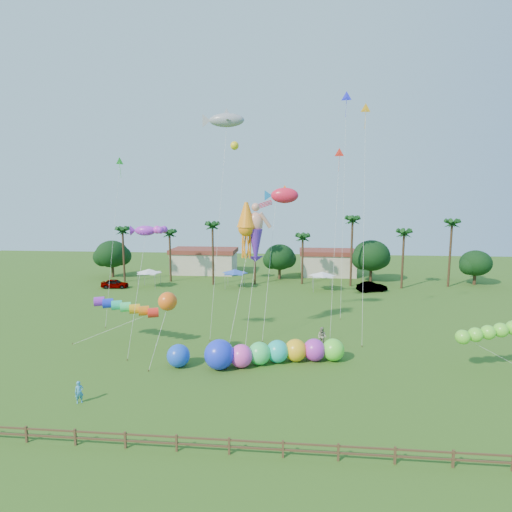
# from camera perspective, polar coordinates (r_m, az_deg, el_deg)

# --- Properties ---
(ground) EXTENTS (160.00, 160.00, 0.00)m
(ground) POSITION_cam_1_polar(r_m,az_deg,el_deg) (30.03, -1.90, -20.01)
(ground) COLOR #285116
(ground) RESTS_ON ground
(tree_line) EXTENTS (69.46, 8.91, 11.00)m
(tree_line) POSITION_cam_1_polar(r_m,az_deg,el_deg) (71.00, 5.44, -0.09)
(tree_line) COLOR #3A2819
(tree_line) RESTS_ON ground
(buildings_row) EXTENTS (35.00, 7.00, 4.00)m
(buildings_row) POSITION_cam_1_polar(r_m,az_deg,el_deg) (77.55, 0.49, -1.08)
(buildings_row) COLOR beige
(buildings_row) RESTS_ON ground
(tent_row) EXTENTS (31.00, 4.00, 0.60)m
(tent_row) POSITION_cam_1_polar(r_m,az_deg,el_deg) (64.36, -3.13, -2.26)
(tent_row) COLOR white
(tent_row) RESTS_ON ground
(fence) EXTENTS (36.12, 0.12, 1.00)m
(fence) POSITION_cam_1_polar(r_m,az_deg,el_deg) (24.59, -3.86, -25.23)
(fence) COLOR brown
(fence) RESTS_ON ground
(car_a) EXTENTS (4.42, 2.11, 1.46)m
(car_a) POSITION_cam_1_polar(r_m,az_deg,el_deg) (68.91, -19.51, -3.74)
(car_a) COLOR #4C4C54
(car_a) RESTS_ON ground
(car_b) EXTENTS (4.90, 3.07, 1.53)m
(car_b) POSITION_cam_1_polar(r_m,az_deg,el_deg) (65.05, 16.23, -4.24)
(car_b) COLOR #4C4C54
(car_b) RESTS_ON ground
(spectator_a) EXTENTS (0.69, 0.63, 1.57)m
(spectator_a) POSITION_cam_1_polar(r_m,az_deg,el_deg) (31.93, -23.94, -17.36)
(spectator_a) COLOR #378DC2
(spectator_a) RESTS_ON ground
(spectator_b) EXTENTS (1.15, 1.09, 1.88)m
(spectator_b) POSITION_cam_1_polar(r_m,az_deg,el_deg) (40.11, 9.41, -11.31)
(spectator_b) COLOR gray
(spectator_b) RESTS_ON ground
(caterpillar_inflatable) EXTENTS (12.27, 5.25, 2.52)m
(caterpillar_inflatable) POSITION_cam_1_polar(r_m,az_deg,el_deg) (35.49, 2.05, -13.60)
(caterpillar_inflatable) COLOR #FF43C5
(caterpillar_inflatable) RESTS_ON ground
(blue_ball) EXTENTS (1.95, 1.95, 1.95)m
(blue_ball) POSITION_cam_1_polar(r_m,az_deg,el_deg) (35.62, -11.03, -13.80)
(blue_ball) COLOR blue
(blue_ball) RESTS_ON ground
(rainbow_tube) EXTENTS (10.11, 2.37, 3.94)m
(rainbow_tube) POSITION_cam_1_polar(r_m,az_deg,el_deg) (40.31, -16.83, -7.70)
(rainbow_tube) COLOR red
(rainbow_tube) RESTS_ON ground
(green_worm) EXTENTS (8.84, 1.91, 3.72)m
(green_worm) POSITION_cam_1_polar(r_m,az_deg,el_deg) (37.32, 27.44, -10.23)
(green_worm) COLOR #64E031
(green_worm) RESTS_ON ground
(orange_ball_kite) EXTENTS (2.21, 2.69, 6.37)m
(orange_ball_kite) POSITION_cam_1_polar(r_m,az_deg,el_deg) (34.98, -12.51, -6.35)
(orange_ball_kite) COLOR #FD6014
(orange_ball_kite) RESTS_ON ground
(merman_kite) EXTENTS (2.77, 4.55, 13.33)m
(merman_kite) POSITION_cam_1_polar(r_m,az_deg,el_deg) (40.22, -0.05, 2.80)
(merman_kite) COLOR #E19680
(merman_kite) RESTS_ON ground
(fish_kite) EXTENTS (4.71, 6.86, 15.58)m
(fish_kite) POSITION_cam_1_polar(r_m,az_deg,el_deg) (43.92, 4.11, 8.62)
(fish_kite) COLOR #F11A3A
(fish_kite) RESTS_ON ground
(shark_kite) EXTENTS (5.25, 7.04, 23.56)m
(shark_kite) POSITION_cam_1_polar(r_m,az_deg,el_deg) (45.36, -4.22, 18.76)
(shark_kite) COLOR gray
(shark_kite) RESTS_ON ground
(squid_kite) EXTENTS (2.60, 5.19, 14.05)m
(squid_kite) POSITION_cam_1_polar(r_m,az_deg,el_deg) (40.05, -1.38, 3.99)
(squid_kite) COLOR orange
(squid_kite) RESTS_ON ground
(lobster_kite) EXTENTS (3.66, 4.46, 11.99)m
(lobster_kite) POSITION_cam_1_polar(r_m,az_deg,el_deg) (38.37, -15.52, 3.51)
(lobster_kite) COLOR #AC2AD2
(lobster_kite) RESTS_ON ground
(delta_kite_red) EXTENTS (1.43, 4.04, 19.46)m
(delta_kite_red) POSITION_cam_1_polar(r_m,az_deg,el_deg) (43.11, 11.78, 13.61)
(delta_kite_red) COLOR red
(delta_kite_red) RESTS_ON ground
(delta_kite_yellow) EXTENTS (1.16, 4.51, 23.72)m
(delta_kite_yellow) POSITION_cam_1_polar(r_m,az_deg,el_deg) (43.53, 15.39, 18.92)
(delta_kite_yellow) COLOR orange
(delta_kite_yellow) RESTS_ON ground
(delta_kite_green) EXTENTS (1.15, 4.71, 19.07)m
(delta_kite_green) POSITION_cam_1_polar(r_m,az_deg,el_deg) (49.68, -18.93, 12.11)
(delta_kite_green) COLOR #34DC33
(delta_kite_green) RESTS_ON ground
(delta_kite_blue) EXTENTS (1.40, 3.48, 26.90)m
(delta_kite_blue) POSITION_cam_1_polar(r_m,az_deg,el_deg) (51.66, 12.78, 20.84)
(delta_kite_blue) COLOR #1B1FF5
(delta_kite_blue) RESTS_ON ground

